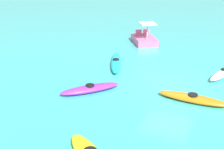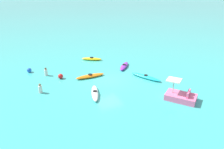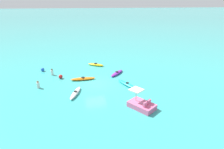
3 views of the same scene
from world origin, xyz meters
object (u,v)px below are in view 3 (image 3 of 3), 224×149
Objects in this scene: kayak_cyan at (127,84)px; person_by_kayaks at (52,72)px; buoy_red at (61,77)px; buoy_blue at (43,70)px; kayak_purple at (117,73)px; kayak_white at (75,93)px; pedal_boat_pink at (142,105)px; kayak_yellow at (96,65)px; person_near_shore at (38,85)px; kayak_orange at (83,79)px.

person_by_kayaks is (5.36, 8.95, 0.22)m from kayak_cyan.
buoy_blue is at bearing 38.78° from buoy_red.
kayak_cyan and kayak_purple have the same top height.
kayak_white is 7.17m from pedal_boat_pink.
buoy_blue is at bearing 96.88° from kayak_yellow.
buoy_red reaches higher than kayak_white.
person_by_kayaks is (-1.79, -1.48, 0.14)m from buoy_blue.
person_by_kayaks is at bearing 79.91° from kayak_purple.
buoy_blue is (7.15, 10.43, 0.08)m from kayak_cyan.
buoy_blue reaches higher than kayak_yellow.
kayak_white is at bearing -151.58° from buoy_blue.
person_near_shore is at bearing 131.62° from kayak_yellow.
kayak_white is at bearing 164.65° from kayak_orange.
person_by_kayaks is at bearing 56.67° from kayak_orange.
pedal_boat_pink reaches higher than kayak_cyan.
person_near_shore is 1.00× the size of person_by_kayaks.
kayak_yellow is at bearing 29.15° from kayak_purple.
kayak_yellow is 5.02× the size of buoy_red.
kayak_cyan is at bearing -98.31° from person_near_shore.
buoy_red reaches higher than kayak_yellow.
pedal_boat_pink is at bearing -178.22° from kayak_purple.
person_by_kayaks is (10.36, 8.87, 0.05)m from pedal_boat_pink.
kayak_purple is at bearing -90.26° from buoy_red.
pedal_boat_pink is at bearing -168.57° from kayak_yellow.
kayak_orange is at bearing 156.93° from kayak_yellow.
pedal_boat_pink is (-8.83, -0.27, 0.17)m from kayak_purple.
kayak_orange is at bearing -128.96° from buoy_blue.
person_near_shore is at bearing 162.80° from person_by_kayaks.
kayak_white is 9.66m from kayak_yellow.
pedal_boat_pink is at bearing 179.12° from kayak_cyan.
kayak_orange is 1.21× the size of kayak_yellow.
buoy_blue is at bearing 28.42° from kayak_white.
kayak_cyan is 1.11× the size of kayak_orange.
kayak_white is 1.18× the size of kayak_yellow.
kayak_orange is at bearing -76.17° from person_near_shore.
kayak_cyan is 7.06× the size of buoy_blue.
person_near_shore reaches higher than kayak_purple.
pedal_boat_pink is 13.64m from person_by_kayaks.
person_near_shore is (1.48, 10.15, 0.22)m from kayak_cyan.
kayak_orange is 3.01m from buoy_red.
pedal_boat_pink is 15.97m from buoy_blue.
kayak_purple and kayak_orange have the same top height.
pedal_boat_pink reaches higher than person_by_kayaks.
person_near_shore is at bearing 135.19° from buoy_red.
kayak_cyan is 5.01m from pedal_boat_pink.
person_by_kayaks is (6.35, 2.93, 0.22)m from kayak_white.
kayak_white is 3.41× the size of person_by_kayaks.
person_by_kayaks is (1.53, 8.60, 0.22)m from kayak_purple.
buoy_red reaches higher than buoy_blue.
person_near_shore is (-5.67, -0.28, 0.14)m from buoy_blue.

